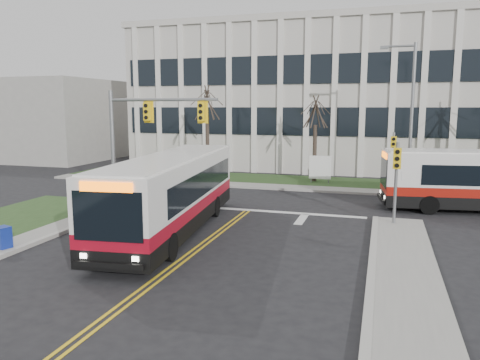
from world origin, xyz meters
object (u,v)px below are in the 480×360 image
(directory_sign, at_px, (320,168))
(newspaper_box_blue, at_px, (3,239))
(bus_main, at_px, (172,195))
(streetlight, at_px, (409,109))

(directory_sign, relative_size, newspaper_box_blue, 2.11)
(directory_sign, xyz_separation_m, bus_main, (-4.51, -14.26, 0.44))
(streetlight, distance_m, directory_sign, 6.96)
(bus_main, height_order, newspaper_box_blue, bus_main)
(streetlight, bearing_deg, directory_sign, 166.77)
(streetlight, bearing_deg, newspaper_box_blue, -130.38)
(streetlight, relative_size, directory_sign, 4.60)
(bus_main, relative_size, newspaper_box_blue, 12.68)
(newspaper_box_blue, bearing_deg, bus_main, 58.42)
(streetlight, distance_m, bus_main, 16.78)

